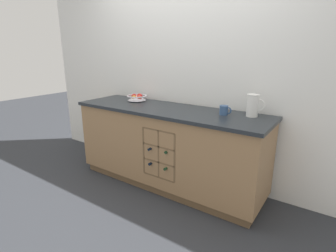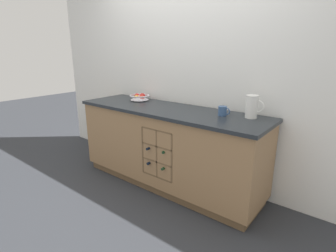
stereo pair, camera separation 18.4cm
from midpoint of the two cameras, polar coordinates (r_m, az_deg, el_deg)
ground_plane at (r=3.14m, az=1.72°, el=-12.32°), size 14.00×14.00×0.00m
back_wall at (r=3.07m, az=6.18°, el=11.93°), size 4.56×0.06×2.55m
kitchen_island at (r=2.95m, az=1.78°, el=-4.58°), size 2.20×0.66×0.89m
fruit_bowl at (r=3.27m, az=-4.60°, el=6.31°), size 0.25×0.25×0.08m
white_pitcher at (r=2.56m, az=19.82°, el=4.06°), size 0.17×0.11×0.21m
ceramic_mug at (r=2.58m, az=13.86°, el=3.17°), size 0.12×0.08×0.09m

